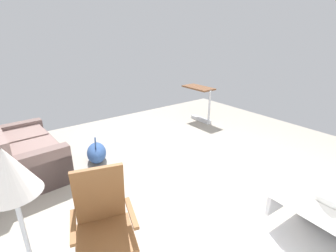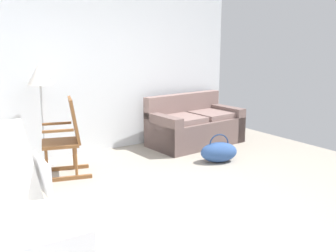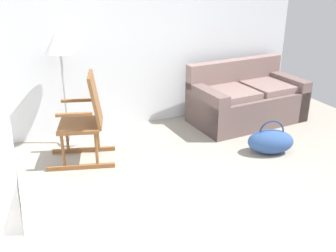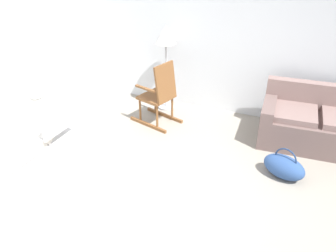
% 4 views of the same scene
% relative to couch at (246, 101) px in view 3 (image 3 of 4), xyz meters
% --- Properties ---
extents(ground_plane, '(6.73, 6.73, 0.00)m').
position_rel_couch_xyz_m(ground_plane, '(-1.73, -2.15, -0.31)').
color(ground_plane, gray).
extents(back_wall, '(5.48, 0.10, 2.70)m').
position_rel_couch_xyz_m(back_wall, '(-1.73, 0.59, 1.04)').
color(back_wall, silver).
rests_on(back_wall, ground).
extents(couch, '(1.65, 0.95, 0.85)m').
position_rel_couch_xyz_m(couch, '(0.00, 0.00, 0.00)').
color(couch, '#68534F').
rests_on(couch, ground).
extents(rocking_chair, '(0.86, 0.67, 1.05)m').
position_rel_couch_xyz_m(rocking_chair, '(-2.40, -0.31, 0.20)').
color(rocking_chair, brown).
rests_on(rocking_chair, ground).
extents(floor_lamp, '(0.34, 0.34, 1.48)m').
position_rel_couch_xyz_m(floor_lamp, '(-2.53, 0.25, 0.92)').
color(floor_lamp, '#B2B5BA').
rests_on(floor_lamp, ground).
extents(duffel_bag, '(0.64, 0.50, 0.43)m').
position_rel_couch_xyz_m(duffel_bag, '(-0.32, -1.02, -0.15)').
color(duffel_bag, '#2D4C84').
rests_on(duffel_bag, ground).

